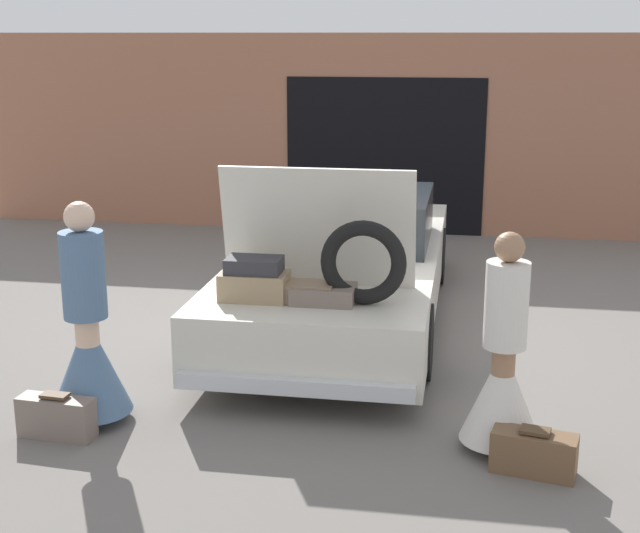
{
  "coord_description": "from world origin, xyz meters",
  "views": [
    {
      "loc": [
        1.21,
        -8.46,
        2.78
      ],
      "look_at": [
        0.0,
        -1.35,
        0.9
      ],
      "focal_mm": 50.0,
      "sensor_mm": 36.0,
      "label": 1
    }
  ],
  "objects_px": {
    "car": "(343,264)",
    "suitcase_beside_right_person": "(534,453)",
    "suitcase_beside_left_person": "(57,417)",
    "person_right": "(503,374)",
    "person_left": "(88,345)"
  },
  "relations": [
    {
      "from": "car",
      "to": "person_left",
      "type": "bearing_deg",
      "value": -118.75
    },
    {
      "from": "suitcase_beside_left_person",
      "to": "suitcase_beside_right_person",
      "type": "xyz_separation_m",
      "value": [
        3.31,
        0.01,
        -0.01
      ]
    },
    {
      "from": "car",
      "to": "suitcase_beside_left_person",
      "type": "xyz_separation_m",
      "value": [
        -1.61,
        -3.02,
        -0.42
      ]
    },
    {
      "from": "car",
      "to": "suitcase_beside_right_person",
      "type": "relative_size",
      "value": 8.64
    },
    {
      "from": "person_right",
      "to": "car",
      "type": "bearing_deg",
      "value": 36.38
    },
    {
      "from": "person_left",
      "to": "person_right",
      "type": "distance_m",
      "value": 2.97
    },
    {
      "from": "car",
      "to": "person_left",
      "type": "relative_size",
      "value": 3.02
    },
    {
      "from": "suitcase_beside_right_person",
      "to": "person_left",
      "type": "bearing_deg",
      "value": 174.61
    },
    {
      "from": "person_left",
      "to": "suitcase_beside_right_person",
      "type": "relative_size",
      "value": 2.86
    },
    {
      "from": "car",
      "to": "suitcase_beside_left_person",
      "type": "relative_size",
      "value": 8.85
    },
    {
      "from": "person_left",
      "to": "suitcase_beside_left_person",
      "type": "relative_size",
      "value": 2.93
    },
    {
      "from": "person_right",
      "to": "suitcase_beside_right_person",
      "type": "bearing_deg",
      "value": -139.54
    },
    {
      "from": "car",
      "to": "suitcase_beside_left_person",
      "type": "height_order",
      "value": "car"
    },
    {
      "from": "person_left",
      "to": "suitcase_beside_right_person",
      "type": "height_order",
      "value": "person_left"
    },
    {
      "from": "car",
      "to": "suitcase_beside_right_person",
      "type": "xyz_separation_m",
      "value": [
        1.69,
        -3.0,
        -0.43
      ]
    }
  ]
}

